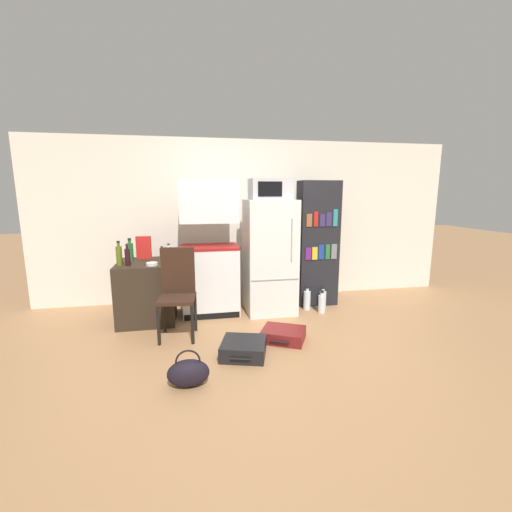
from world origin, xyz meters
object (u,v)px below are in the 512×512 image
bottle_ketchup_red (162,253)px  bookshelf (317,244)px  bottle_green_tall (130,251)px  bowl (152,264)px  suitcase_small_flat (244,348)px  microwave (270,189)px  side_table (147,291)px  bottle_wine_dark (128,257)px  chair (178,286)px  kitchen_hutch (210,254)px  bottle_clear_short (169,251)px  refrigerator (270,256)px  water_bottle_middle (307,300)px  bottle_olive_oil (119,255)px  suitcase_large_flat (283,335)px  water_bottle_front (323,299)px  water_bottle_back (322,303)px  handbag (188,373)px  cereal_box (144,247)px

bottle_ketchup_red → bookshelf: bearing=-2.0°
bottle_green_tall → bookshelf: bearing=2.0°
bowl → bookshelf: bearing=11.2°
bowl → suitcase_small_flat: bowl is taller
microwave → side_table: bearing=-178.3°
bottle_wine_dark → chair: 0.77m
kitchen_hutch → chair: (-0.41, -0.67, -0.24)m
bottle_green_tall → bottle_clear_short: (0.47, 0.16, -0.05)m
refrigerator → water_bottle_middle: 0.83m
bottle_olive_oil → bottle_ketchup_red: bearing=44.0°
suitcase_large_flat → water_bottle_front: water_bottle_front is taller
chair → bowl: bearing=138.9°
bottle_wine_dark → bottle_clear_short: size_ratio=1.41×
suitcase_small_flat → water_bottle_back: size_ratio=1.74×
bookshelf → bowl: (-2.28, -0.45, -0.12)m
suitcase_large_flat → handbag: bearing=-117.8°
suitcase_small_flat → suitcase_large_flat: bearing=45.2°
bottle_wine_dark → chair: size_ratio=0.26×
bottle_clear_short → suitcase_small_flat: bearing=-62.6°
refrigerator → handbag: bearing=-122.5°
bottle_clear_short → chair: size_ratio=0.18×
handbag → suitcase_large_flat: bearing=35.4°
water_bottle_front → bottle_wine_dark: bearing=-176.6°
bowl → chair: bearing=-47.2°
kitchen_hutch → bottle_ketchup_red: kitchen_hutch is taller
kitchen_hutch → bottle_olive_oil: kitchen_hutch is taller
bookshelf → chair: size_ratio=1.77×
bottle_green_tall → handbag: (0.72, -1.83, -0.77)m
kitchen_hutch → bottle_green_tall: bearing=179.0°
bottle_olive_oil → bottle_green_tall: bearing=73.8°
kitchen_hutch → cereal_box: kitchen_hutch is taller
chair → suitcase_small_flat: 1.07m
bottle_wine_dark → bowl: size_ratio=1.92×
side_table → handbag: bearing=-73.1°
bookshelf → chair: bearing=-158.4°
chair → water_bottle_back: 2.00m
bottle_clear_short → suitcase_large_flat: (1.29, -1.25, -0.78)m
bottle_ketchup_red → water_bottle_back: (2.14, -0.48, -0.70)m
refrigerator → bottle_olive_oil: size_ratio=5.13×
water_bottle_middle → bottle_green_tall: bearing=176.3°
bottle_green_tall → suitcase_large_flat: bottle_green_tall is taller
kitchen_hutch → water_bottle_front: bearing=-4.6°
bowl → water_bottle_back: (2.22, 0.05, -0.65)m
bottle_olive_oil → chair: bottle_olive_oil is taller
handbag → bottle_green_tall: bearing=111.3°
kitchen_hutch → suitcase_small_flat: 1.56m
kitchen_hutch → bottle_ketchup_red: size_ratio=11.87×
water_bottle_front → microwave: bearing=175.1°
bottle_wine_dark → bottle_olive_oil: 0.10m
suitcase_small_flat → bowl: bearing=150.2°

